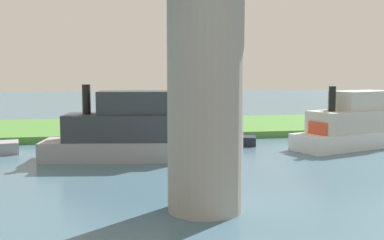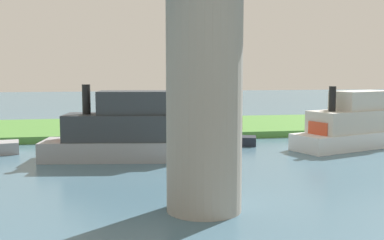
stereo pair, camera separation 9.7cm
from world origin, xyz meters
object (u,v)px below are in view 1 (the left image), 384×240
at_px(person_on_bank, 212,119).
at_px(pontoon_yellow, 352,125).
at_px(motorboat_red, 122,132).
at_px(bridge_pylon, 205,80).
at_px(mooring_post, 241,123).
at_px(houseboat_blue, 225,138).

height_order(person_on_bank, pontoon_yellow, pontoon_yellow).
bearing_deg(pontoon_yellow, motorboat_red, 5.57).
distance_m(bridge_pylon, motorboat_red, 11.07).
bearing_deg(bridge_pylon, person_on_bank, -103.38).
distance_m(bridge_pylon, person_on_bank, 20.52).
distance_m(mooring_post, pontoon_yellow, 8.52).
bearing_deg(motorboat_red, pontoon_yellow, -174.43).
bearing_deg(person_on_bank, mooring_post, 141.41).
bearing_deg(bridge_pylon, houseboat_blue, -107.09).
bearing_deg(houseboat_blue, mooring_post, -119.64).
bearing_deg(person_on_bank, bridge_pylon, 76.62).
relative_size(bridge_pylon, pontoon_yellow, 1.13).
relative_size(mooring_post, pontoon_yellow, 0.11).
relative_size(person_on_bank, pontoon_yellow, 0.17).
height_order(motorboat_red, houseboat_blue, motorboat_red).
xyz_separation_m(bridge_pylon, person_on_bank, (-4.68, -19.68, -3.47)).
height_order(bridge_pylon, motorboat_red, bridge_pylon).
bearing_deg(motorboat_red, mooring_post, -139.59).
height_order(mooring_post, motorboat_red, motorboat_red).
height_order(person_on_bank, motorboat_red, motorboat_red).
height_order(bridge_pylon, mooring_post, bridge_pylon).
xyz_separation_m(person_on_bank, pontoon_yellow, (-7.52, 7.94, 0.29)).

